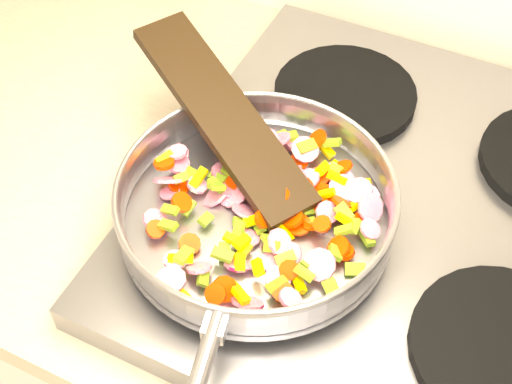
% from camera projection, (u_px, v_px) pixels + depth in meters
% --- Properties ---
extents(cooktop, '(0.60, 0.60, 0.04)m').
position_uv_depth(cooktop, '(409.00, 218.00, 0.85)').
color(cooktop, '#939399').
rests_on(cooktop, counter_top).
extents(grate_fl, '(0.19, 0.19, 0.02)m').
position_uv_depth(grate_fl, '(252.00, 248.00, 0.79)').
color(grate_fl, black).
rests_on(grate_fl, cooktop).
extents(grate_fr, '(0.19, 0.19, 0.02)m').
position_uv_depth(grate_fr, '(504.00, 349.00, 0.71)').
color(grate_fr, black).
rests_on(grate_fr, cooktop).
extents(grate_bl, '(0.19, 0.19, 0.02)m').
position_uv_depth(grate_bl, '(345.00, 94.00, 0.95)').
color(grate_bl, black).
rests_on(grate_bl, cooktop).
extents(saute_pan, '(0.35, 0.51, 0.06)m').
position_uv_depth(saute_pan, '(255.00, 205.00, 0.78)').
color(saute_pan, '#9E9EA5').
rests_on(saute_pan, grate_fl).
extents(vegetable_heap, '(0.28, 0.29, 0.05)m').
position_uv_depth(vegetable_heap, '(269.00, 205.00, 0.79)').
color(vegetable_heap, '#78A31C').
rests_on(vegetable_heap, saute_pan).
extents(wooden_spatula, '(0.29, 0.21, 0.08)m').
position_uv_depth(wooden_spatula, '(223.00, 114.00, 0.83)').
color(wooden_spatula, black).
rests_on(wooden_spatula, saute_pan).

